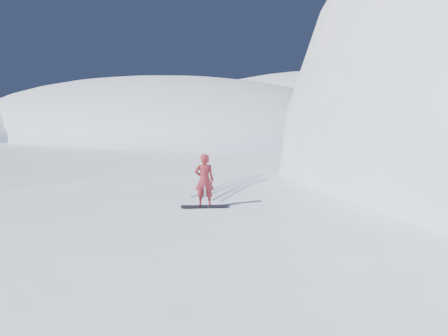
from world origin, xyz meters
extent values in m
plane|color=white|center=(0.00, 0.00, 0.00)|extent=(400.00, 400.00, 0.00)
ellipsoid|color=white|center=(1.00, 3.00, 0.00)|extent=(36.00, 28.00, 4.80)
ellipsoid|color=white|center=(-70.00, 60.00, 0.00)|extent=(120.00, 70.00, 28.00)
ellipsoid|color=white|center=(-40.00, 110.00, 0.00)|extent=(140.00, 90.00, 36.00)
ellipsoid|color=white|center=(-4.00, -2.00, 0.00)|extent=(6.00, 5.40, 0.80)
ellipsoid|color=white|center=(-2.00, 6.00, 0.00)|extent=(7.00, 6.30, 1.00)
cube|color=black|center=(-0.39, 1.27, 2.41)|extent=(1.32, 1.15, 0.02)
imported|color=maroon|center=(-0.39, 1.27, 3.24)|extent=(0.70, 0.68, 1.62)
ellipsoid|color=white|center=(-61.79, 35.43, 0.00)|extent=(11.02, 8.82, 7.71)
cube|color=silver|center=(-2.31, 5.04, 2.42)|extent=(1.23, 5.90, 0.04)
cube|color=silver|center=(-1.98, 5.04, 2.42)|extent=(1.24, 5.89, 0.04)
cube|color=silver|center=(-1.66, 5.04, 2.42)|extent=(1.68, 5.79, 0.04)
cube|color=silver|center=(-1.41, 5.04, 2.42)|extent=(1.86, 5.74, 0.04)
camera|label=1|loc=(7.39, -8.02, 5.27)|focal=32.00mm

